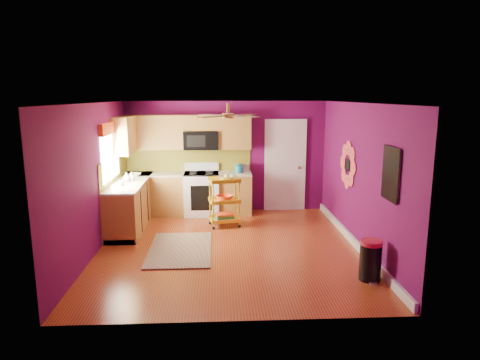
{
  "coord_description": "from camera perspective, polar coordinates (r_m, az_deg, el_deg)",
  "views": [
    {
      "loc": [
        -0.17,
        -7.13,
        2.62
      ],
      "look_at": [
        0.21,
        0.4,
        1.13
      ],
      "focal_mm": 32.0,
      "sensor_mm": 36.0,
      "label": 1
    }
  ],
  "objects": [
    {
      "name": "left_window",
      "position": [
        8.48,
        -16.94,
        4.75
      ],
      "size": [
        0.08,
        1.35,
        1.08
      ],
      "color": "white",
      "rests_on": "ground"
    },
    {
      "name": "room_envelope",
      "position": [
        7.2,
        -1.32,
        3.32
      ],
      "size": [
        4.54,
        5.04,
        2.52
      ],
      "color": "#5B0A48",
      "rests_on": "ground"
    },
    {
      "name": "toaster",
      "position": [
        9.6,
        0.54,
        1.68
      ],
      "size": [
        0.22,
        0.15,
        0.18
      ],
      "primitive_type": "cube",
      "color": "beige",
      "rests_on": "lower_cabinets"
    },
    {
      "name": "shag_rug",
      "position": [
        7.55,
        -7.95,
        -9.12
      ],
      "size": [
        1.07,
        1.73,
        0.02
      ],
      "primitive_type": "cube",
      "rotation": [
        0.0,
        0.0,
        0.01
      ],
      "color": "black",
      "rests_on": "ground"
    },
    {
      "name": "right_wall_art",
      "position": [
        7.29,
        16.33,
        1.48
      ],
      "size": [
        0.04,
        2.74,
        1.04
      ],
      "color": "black",
      "rests_on": "ground"
    },
    {
      "name": "rolling_cart",
      "position": [
        8.65,
        -2.03,
        -2.62
      ],
      "size": [
        0.67,
        0.54,
        1.08
      ],
      "color": "yellow",
      "rests_on": "ground"
    },
    {
      "name": "electric_range",
      "position": [
        9.55,
        -5.12,
        -1.76
      ],
      "size": [
        0.76,
        0.66,
        1.13
      ],
      "color": "white",
      "rests_on": "ground"
    },
    {
      "name": "counter_dish",
      "position": [
        9.32,
        -13.82,
        0.7
      ],
      "size": [
        0.25,
        0.25,
        0.06
      ],
      "primitive_type": "imported",
      "color": "white",
      "rests_on": "lower_cabinets"
    },
    {
      "name": "teal_kettle",
      "position": [
        9.47,
        -0.15,
        1.51
      ],
      "size": [
        0.18,
        0.18,
        0.21
      ],
      "color": "#137094",
      "rests_on": "lower_cabinets"
    },
    {
      "name": "ceiling_fan",
      "position": [
        7.34,
        -1.6,
        8.63
      ],
      "size": [
        1.01,
        1.01,
        0.26
      ],
      "color": "#BF8C3F",
      "rests_on": "ground"
    },
    {
      "name": "ground",
      "position": [
        7.6,
        -1.47,
        -8.97
      ],
      "size": [
        5.0,
        5.0,
        0.0
      ],
      "primitive_type": "plane",
      "color": "maroon",
      "rests_on": "ground"
    },
    {
      "name": "counter_cup",
      "position": [
        8.39,
        -15.56,
        -0.43
      ],
      "size": [
        0.12,
        0.12,
        0.09
      ],
      "primitive_type": "imported",
      "color": "white",
      "rests_on": "lower_cabinets"
    },
    {
      "name": "upper_cabinetry",
      "position": [
        9.4,
        -9.5,
        6.05
      ],
      "size": [
        2.8,
        2.3,
        1.26
      ],
      "color": "#8D5F26",
      "rests_on": "ground"
    },
    {
      "name": "lower_cabinets",
      "position": [
        9.28,
        -10.12,
        -2.58
      ],
      "size": [
        2.81,
        2.31,
        0.94
      ],
      "color": "#8D5F26",
      "rests_on": "ground"
    },
    {
      "name": "panel_door",
      "position": [
        9.84,
        6.02,
        1.83
      ],
      "size": [
        0.95,
        0.11,
        2.15
      ],
      "color": "white",
      "rests_on": "ground"
    },
    {
      "name": "soap_bottle_a",
      "position": [
        8.83,
        -14.29,
        0.5
      ],
      "size": [
        0.08,
        0.08,
        0.18
      ],
      "primitive_type": "imported",
      "color": "#EA3F72",
      "rests_on": "lower_cabinets"
    },
    {
      "name": "trash_can",
      "position": [
        6.51,
        16.99,
        -10.21
      ],
      "size": [
        0.33,
        0.35,
        0.59
      ],
      "color": "black",
      "rests_on": "ground"
    },
    {
      "name": "soap_bottle_b",
      "position": [
        8.78,
        -14.9,
        0.4
      ],
      "size": [
        0.14,
        0.14,
        0.18
      ],
      "primitive_type": "imported",
      "color": "white",
      "rests_on": "lower_cabinets"
    }
  ]
}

